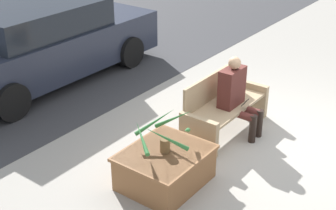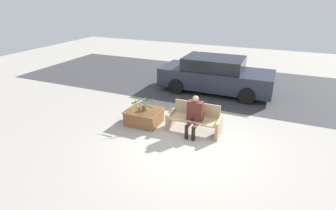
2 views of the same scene
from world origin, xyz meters
name	(u,v)px [view 1 (image 1 of 2)]	position (x,y,z in m)	size (l,w,h in m)	color
ground_plane	(276,143)	(0.00, 0.00, 0.00)	(30.00, 30.00, 0.00)	#9E998E
road_surface	(27,59)	(0.00, 5.62, 0.00)	(20.00, 6.00, 0.01)	#38383A
bench	(223,107)	(-0.12, 0.84, 0.38)	(1.57, 0.60, 0.84)	tan
person_seated	(236,93)	(-0.07, 0.66, 0.64)	(0.45, 0.59, 1.18)	#51231E
planter_box	(165,166)	(-1.72, 0.70, 0.25)	(1.06, 0.90, 0.46)	brown
potted_plant	(165,133)	(-1.71, 0.71, 0.71)	(0.80, 0.79, 0.52)	brown
parked_car	(41,43)	(-0.43, 4.52, 0.71)	(4.52, 1.98, 1.44)	#232838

